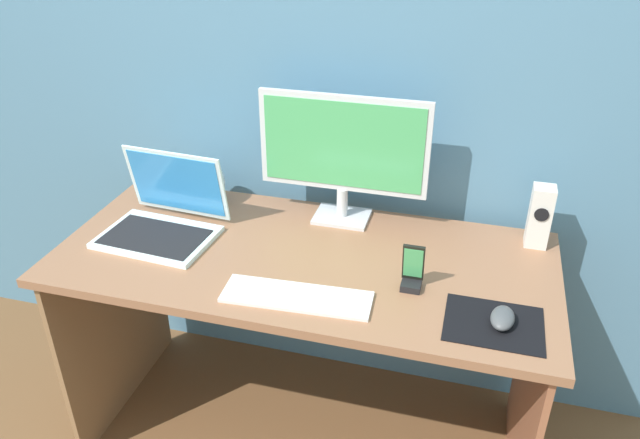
% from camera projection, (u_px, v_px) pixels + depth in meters
% --- Properties ---
extents(ground_plane, '(8.00, 8.00, 0.00)m').
position_uv_depth(ground_plane, '(306.00, 431.00, 2.24)').
color(ground_plane, brown).
extents(wall_back, '(6.00, 0.04, 2.50)m').
position_uv_depth(wall_back, '(338.00, 59.00, 1.97)').
color(wall_back, teal).
rests_on(wall_back, ground_plane).
extents(desk, '(1.50, 0.68, 0.76)m').
position_uv_depth(desk, '(304.00, 296.00, 1.94)').
color(desk, '#966445').
rests_on(desk, ground_plane).
extents(monitor, '(0.55, 0.14, 0.43)m').
position_uv_depth(monitor, '(343.00, 152.00, 1.94)').
color(monitor, silver).
rests_on(monitor, desk).
extents(speaker_right, '(0.07, 0.07, 0.20)m').
position_uv_depth(speaker_right, '(540.00, 216.00, 1.87)').
color(speaker_right, silver).
rests_on(speaker_right, desk).
extents(laptop, '(0.37, 0.31, 0.25)m').
position_uv_depth(laptop, '(164.00, 219.00, 1.96)').
color(laptop, white).
rests_on(laptop, desk).
extents(fishbowl, '(0.17, 0.17, 0.17)m').
position_uv_depth(fishbowl, '(201.00, 182.00, 2.12)').
color(fishbowl, silver).
rests_on(fishbowl, desk).
extents(keyboard_external, '(0.42, 0.15, 0.01)m').
position_uv_depth(keyboard_external, '(297.00, 297.00, 1.67)').
color(keyboard_external, white).
rests_on(keyboard_external, desk).
extents(mousepad, '(0.25, 0.20, 0.00)m').
position_uv_depth(mousepad, '(494.00, 324.00, 1.58)').
color(mousepad, black).
rests_on(mousepad, desk).
extents(mouse, '(0.07, 0.11, 0.04)m').
position_uv_depth(mouse, '(503.00, 318.00, 1.57)').
color(mouse, '#4C4E50').
rests_on(mouse, mousepad).
extents(phone_in_dock, '(0.06, 0.05, 0.14)m').
position_uv_depth(phone_in_dock, '(412.00, 273.00, 1.70)').
color(phone_in_dock, black).
rests_on(phone_in_dock, desk).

